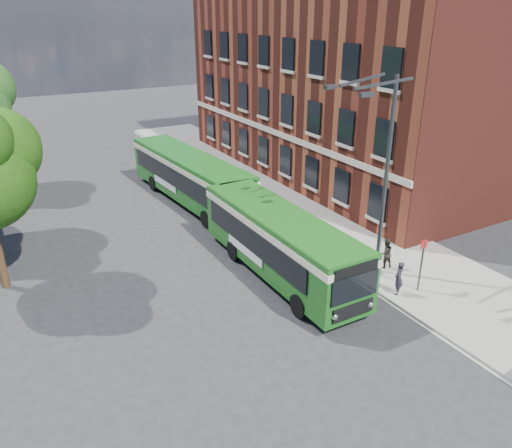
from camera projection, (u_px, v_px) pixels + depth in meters
ground at (258, 282)px, 22.57m from camera, size 120.00×120.00×0.00m
pavement at (291, 200)px, 32.09m from camera, size 6.00×48.00×0.15m
kerb_line at (249, 209)px, 30.74m from camera, size 0.12×48.00×0.01m
brick_office at (345, 75)px, 35.69m from camera, size 12.10×26.00×14.20m
street_lamp at (380, 177)px, 21.25m from camera, size 2.96×2.38×9.00m
bus_stop_sign at (422, 262)px, 21.14m from camera, size 0.35×0.08×2.52m
bus_front at (280, 239)px, 22.54m from camera, size 2.66×10.52×3.02m
bus_rear at (190, 174)px, 31.33m from camera, size 3.47×12.39×3.02m
pedestrian_a at (399, 278)px, 21.12m from camera, size 0.65×0.62×1.50m
pedestrian_b at (385, 253)px, 23.31m from camera, size 0.80×0.68×1.45m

